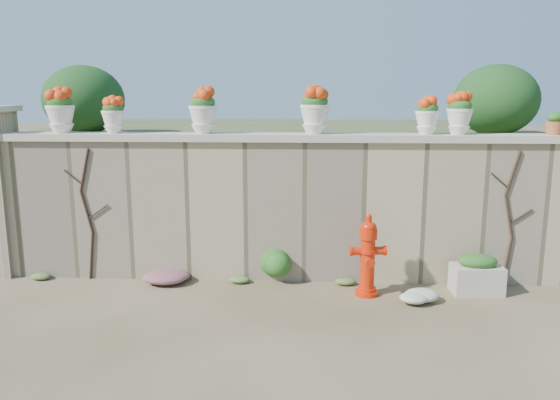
# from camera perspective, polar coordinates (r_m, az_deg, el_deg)

# --- Properties ---
(ground) EXTENTS (80.00, 80.00, 0.00)m
(ground) POSITION_cam_1_polar(r_m,az_deg,el_deg) (6.45, -1.38, -13.28)
(ground) COLOR brown
(ground) RESTS_ON ground
(stone_wall) EXTENTS (8.00, 0.40, 2.00)m
(stone_wall) POSITION_cam_1_polar(r_m,az_deg,el_deg) (7.84, -0.45, -1.10)
(stone_wall) COLOR tan
(stone_wall) RESTS_ON ground
(wall_cap) EXTENTS (8.10, 0.52, 0.10)m
(wall_cap) POSITION_cam_1_polar(r_m,az_deg,el_deg) (7.69, -0.46, 6.57)
(wall_cap) COLOR beige
(wall_cap) RESTS_ON stone_wall
(raised_fill) EXTENTS (9.00, 6.00, 2.00)m
(raised_fill) POSITION_cam_1_polar(r_m,az_deg,el_deg) (10.99, 0.52, 2.46)
(raised_fill) COLOR #384C23
(raised_fill) RESTS_ON ground
(back_shrub_left) EXTENTS (1.30, 1.30, 1.10)m
(back_shrub_left) POSITION_cam_1_polar(r_m,az_deg,el_deg) (9.57, -19.82, 9.83)
(back_shrub_left) COLOR #143814
(back_shrub_left) RESTS_ON raised_fill
(back_shrub_right) EXTENTS (1.30, 1.30, 1.10)m
(back_shrub_right) POSITION_cam_1_polar(r_m,az_deg,el_deg) (9.33, 21.66, 9.69)
(back_shrub_right) COLOR #143814
(back_shrub_right) RESTS_ON raised_fill
(vine_left) EXTENTS (0.60, 0.04, 1.91)m
(vine_left) POSITION_cam_1_polar(r_m,az_deg,el_deg) (8.23, -19.46, -1.23)
(vine_left) COLOR black
(vine_left) RESTS_ON ground
(vine_right) EXTENTS (0.60, 0.04, 1.91)m
(vine_right) POSITION_cam_1_polar(r_m,az_deg,el_deg) (8.11, 22.88, -1.65)
(vine_right) COLOR black
(vine_right) RESTS_ON ground
(fire_hydrant) EXTENTS (0.48, 0.34, 1.10)m
(fire_hydrant) POSITION_cam_1_polar(r_m,az_deg,el_deg) (7.34, 9.16, -5.70)
(fire_hydrant) COLOR red
(fire_hydrant) RESTS_ON ground
(planter_box) EXTENTS (0.68, 0.42, 0.55)m
(planter_box) POSITION_cam_1_polar(r_m,az_deg,el_deg) (7.86, 19.89, -7.39)
(planter_box) COLOR beige
(planter_box) RESTS_ON ground
(green_shrub) EXTENTS (0.65, 0.58, 0.62)m
(green_shrub) POSITION_cam_1_polar(r_m,az_deg,el_deg) (7.78, -0.22, -6.48)
(green_shrub) COLOR #1E5119
(green_shrub) RESTS_ON ground
(magenta_clump) EXTENTS (0.83, 0.55, 0.22)m
(magenta_clump) POSITION_cam_1_polar(r_m,az_deg,el_deg) (8.01, -12.48, -7.72)
(magenta_clump) COLOR #AF2377
(magenta_clump) RESTS_ON ground
(white_flowers) EXTENTS (0.56, 0.45, 0.20)m
(white_flowers) POSITION_cam_1_polar(r_m,az_deg,el_deg) (7.32, 14.04, -9.70)
(white_flowers) COLOR white
(white_flowers) RESTS_ON ground
(urn_pot_0) EXTENTS (0.40, 0.40, 0.63)m
(urn_pot_0) POSITION_cam_1_polar(r_m,az_deg,el_deg) (8.42, -21.97, 8.63)
(urn_pot_0) COLOR silver
(urn_pot_0) RESTS_ON wall_cap
(urn_pot_1) EXTENTS (0.33, 0.33, 0.51)m
(urn_pot_1) POSITION_cam_1_polar(r_m,az_deg,el_deg) (8.13, -17.03, 8.48)
(urn_pot_1) COLOR silver
(urn_pot_1) RESTS_ON wall_cap
(urn_pot_2) EXTENTS (0.40, 0.40, 0.62)m
(urn_pot_2) POSITION_cam_1_polar(r_m,az_deg,el_deg) (7.79, -8.04, 9.16)
(urn_pot_2) COLOR silver
(urn_pot_2) RESTS_ON wall_cap
(urn_pot_3) EXTENTS (0.41, 0.41, 0.65)m
(urn_pot_3) POSITION_cam_1_polar(r_m,az_deg,el_deg) (7.65, 3.67, 9.30)
(urn_pot_3) COLOR silver
(urn_pot_3) RESTS_ON wall_cap
(urn_pot_4) EXTENTS (0.33, 0.33, 0.52)m
(urn_pot_4) POSITION_cam_1_polar(r_m,az_deg,el_deg) (7.83, 15.14, 8.51)
(urn_pot_4) COLOR silver
(urn_pot_4) RESTS_ON wall_cap
(urn_pot_5) EXTENTS (0.36, 0.36, 0.56)m
(urn_pot_5) POSITION_cam_1_polar(r_m,az_deg,el_deg) (7.93, 18.23, 8.54)
(urn_pot_5) COLOR silver
(urn_pot_5) RESTS_ON wall_cap
(terracotta_pot) EXTENTS (0.25, 0.25, 0.30)m
(terracotta_pot) POSITION_cam_1_polar(r_m,az_deg,el_deg) (8.36, 26.73, 7.05)
(terracotta_pot) COLOR #AE5C35
(terracotta_pot) RESTS_ON wall_cap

